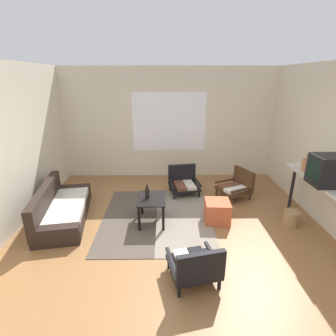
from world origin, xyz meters
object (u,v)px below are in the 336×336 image
at_px(armchair_by_window, 183,181).
at_px(glass_bottle, 147,192).
at_px(couch, 61,209).
at_px(armchair_corner, 237,185).
at_px(armchair_striped_foreground, 195,265).
at_px(console_shelf, 321,187).
at_px(crt_television, 331,170).
at_px(clay_vase, 308,164).
at_px(coffee_table, 152,203).
at_px(ottoman_orange, 217,211).
at_px(wicker_basket, 291,218).

distance_m(armchair_by_window, glass_bottle, 1.44).
relative_size(couch, armchair_corner, 2.39).
height_order(couch, armchair_striped_foreground, couch).
bearing_deg(armchair_corner, console_shelf, -54.54).
bearing_deg(crt_television, console_shelf, 88.79).
xyz_separation_m(armchair_by_window, glass_bottle, (-0.72, -1.21, 0.31)).
height_order(armchair_by_window, clay_vase, clay_vase).
relative_size(couch, armchair_by_window, 2.61).
distance_m(coffee_table, armchair_by_window, 1.39).
bearing_deg(armchair_striped_foreground, crt_television, 24.63).
bearing_deg(crt_television, armchair_by_window, 140.41).
relative_size(couch, ottoman_orange, 4.30).
height_order(clay_vase, glass_bottle, clay_vase).
bearing_deg(wicker_basket, couch, 176.77).
relative_size(armchair_striped_foreground, glass_bottle, 2.85).
distance_m(couch, coffee_table, 1.65).
height_order(crt_television, wicker_basket, crt_television).
relative_size(armchair_striped_foreground, ottoman_orange, 1.64).
bearing_deg(console_shelf, coffee_table, 173.10).
bearing_deg(couch, coffee_table, -4.00).
bearing_deg(coffee_table, couch, 176.00).
xyz_separation_m(ottoman_orange, glass_bottle, (-1.23, 0.01, 0.38)).
relative_size(coffee_table, glass_bottle, 2.58).
relative_size(coffee_table, armchair_corner, 0.82).
relative_size(console_shelf, clay_vase, 6.10).
bearing_deg(wicker_basket, armchair_striped_foreground, -144.20).
bearing_deg(console_shelf, armchair_corner, 125.46).
relative_size(armchair_by_window, armchair_striped_foreground, 1.01).
distance_m(ottoman_orange, clay_vase, 1.76).
height_order(armchair_corner, clay_vase, clay_vase).
bearing_deg(armchair_striped_foreground, wicker_basket, 35.80).
xyz_separation_m(crt_television, glass_bottle, (-2.78, 0.49, -0.57)).
bearing_deg(clay_vase, armchair_by_window, 152.22).
bearing_deg(armchair_corner, clay_vase, -42.18).
distance_m(console_shelf, wicker_basket, 0.76).
distance_m(armchair_corner, crt_television, 1.94).
height_order(couch, wicker_basket, couch).
bearing_deg(glass_bottle, armchair_striped_foreground, -65.11).
bearing_deg(coffee_table, clay_vase, 2.94).
bearing_deg(ottoman_orange, clay_vase, 5.13).
bearing_deg(couch, crt_television, -7.76).
height_order(armchair_striped_foreground, ottoman_orange, armchair_striped_foreground).
height_order(coffee_table, ottoman_orange, coffee_table).
bearing_deg(armchair_corner, coffee_table, -150.83).
relative_size(coffee_table, console_shelf, 0.35).
relative_size(armchair_corner, ottoman_orange, 1.80).
bearing_deg(clay_vase, wicker_basket, -136.42).
height_order(armchair_corner, glass_bottle, glass_bottle).
xyz_separation_m(crt_television, wicker_basket, (-0.26, 0.36, -1.01)).
height_order(coffee_table, crt_television, crt_television).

